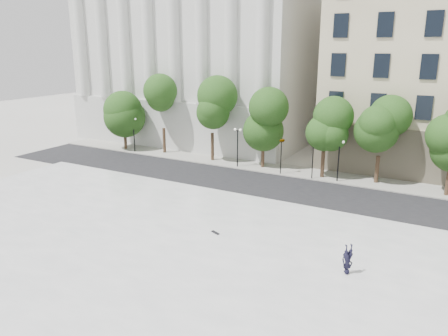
{
  "coord_description": "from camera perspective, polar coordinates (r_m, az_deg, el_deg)",
  "views": [
    {
      "loc": [
        15.37,
        -17.1,
        12.48
      ],
      "look_at": [
        0.27,
        10.0,
        3.77
      ],
      "focal_mm": 35.0,
      "sensor_mm": 36.0,
      "label": 1
    }
  ],
  "objects": [
    {
      "name": "lamp_posts",
      "position": [
        43.82,
        7.15,
        2.93
      ],
      "size": [
        37.0,
        0.28,
        4.25
      ],
      "color": "black",
      "rests_on": "ground"
    },
    {
      "name": "street",
      "position": [
        40.3,
        5.22,
        -2.41
      ],
      "size": [
        60.0,
        8.0,
        0.02
      ],
      "primitive_type": "cube",
      "color": "black",
      "rests_on": "ground"
    },
    {
      "name": "far_sidewalk",
      "position": [
        45.6,
        8.3,
        -0.29
      ],
      "size": [
        60.0,
        4.0,
        0.12
      ],
      "primitive_type": "cube",
      "color": "#9C9A90",
      "rests_on": "ground"
    },
    {
      "name": "ground",
      "position": [
        26.16,
        -11.55,
        -13.15
      ],
      "size": [
        160.0,
        160.0,
        0.0
      ],
      "primitive_type": "plane",
      "color": "beige",
      "rests_on": "ground"
    },
    {
      "name": "skateboard",
      "position": [
        29.36,
        -1.14,
        -8.43
      ],
      "size": [
        0.71,
        0.43,
        0.07
      ],
      "primitive_type": "cube",
      "rotation": [
        0.0,
        0.0,
        -0.4
      ],
      "color": "black",
      "rests_on": "plaza"
    },
    {
      "name": "person_lying",
      "position": [
        25.36,
        15.75,
        -12.66
      ],
      "size": [
        1.62,
        1.72,
        0.47
      ],
      "primitive_type": "imported",
      "rotation": [
        -1.54,
        0.0,
        0.72
      ],
      "color": "black",
      "rests_on": "plaza"
    },
    {
      "name": "traffic_light_west",
      "position": [
        43.22,
        7.54,
        3.91
      ],
      "size": [
        1.13,
        1.9,
        4.26
      ],
      "color": "black",
      "rests_on": "ground"
    },
    {
      "name": "plaza",
      "position": [
        28.11,
        -7.57,
        -10.3
      ],
      "size": [
        44.0,
        22.0,
        0.45
      ],
      "primitive_type": "cube",
      "color": "silver",
      "rests_on": "ground"
    },
    {
      "name": "building_west",
      "position": [
        64.4,
        -1.08,
        16.04
      ],
      "size": [
        31.5,
        27.65,
        25.6
      ],
      "color": "beige",
      "rests_on": "ground"
    },
    {
      "name": "traffic_light_east",
      "position": [
        42.18,
        11.64,
        3.35
      ],
      "size": [
        0.67,
        1.8,
        4.21
      ],
      "color": "black",
      "rests_on": "ground"
    },
    {
      "name": "street_trees",
      "position": [
        46.02,
        2.64,
        6.49
      ],
      "size": [
        40.09,
        4.93,
        7.89
      ],
      "color": "#382619",
      "rests_on": "ground"
    }
  ]
}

